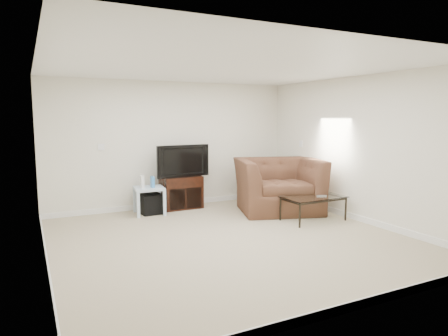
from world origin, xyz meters
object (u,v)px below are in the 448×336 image
television (181,160)px  recliner (279,176)px  subwoofer (151,204)px  coffee_table (313,209)px  tv_stand (181,192)px  side_table (149,201)px

television → recliner: (1.60, -1.05, -0.28)m
subwoofer → coffee_table: size_ratio=0.35×
tv_stand → television: (0.00, -0.03, 0.63)m
television → recliner: size_ratio=0.65×
television → subwoofer: 1.04m
tv_stand → subwoofer: (-0.68, -0.21, -0.14)m
recliner → tv_stand: bearing=163.9°
television → recliner: 1.93m
side_table → television: bearing=15.6°
tv_stand → side_table: size_ratio=1.46×
subwoofer → coffee_table: bearing=-36.2°
coffee_table → subwoofer: bearing=143.8°
recliner → coffee_table: 1.01m
tv_stand → coffee_table: 2.62m
side_table → coffee_table: side_table is taller
tv_stand → side_table: 0.75m
tv_stand → subwoofer: 0.72m
television → recliner: bearing=-38.1°
subwoofer → tv_stand: bearing=17.5°
television → recliner: recliner is taller
side_table → recliner: (2.31, -0.85, 0.42)m
subwoofer → recliner: size_ratio=0.24×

